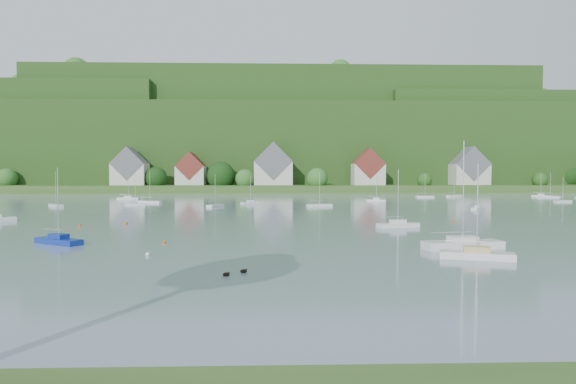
{
  "coord_description": "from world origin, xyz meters",
  "views": [
    {
      "loc": [
        4.66,
        -22.55,
        7.45
      ],
      "look_at": [
        7.7,
        75.0,
        4.0
      ],
      "focal_mm": 30.96,
      "sensor_mm": 36.0,
      "label": 1
    }
  ],
  "objects_px": {
    "near_sailboat_2": "(477,254)",
    "near_sailboat_4": "(463,244)",
    "near_sailboat_3": "(398,224)",
    "near_sailboat_1": "(59,240)"
  },
  "relations": [
    {
      "from": "near_sailboat_2",
      "to": "near_sailboat_4",
      "type": "height_order",
      "value": "near_sailboat_4"
    },
    {
      "from": "near_sailboat_3",
      "to": "near_sailboat_1",
      "type": "bearing_deg",
      "value": -174.18
    },
    {
      "from": "near_sailboat_1",
      "to": "near_sailboat_3",
      "type": "relative_size",
      "value": 1.0
    },
    {
      "from": "near_sailboat_2",
      "to": "near_sailboat_4",
      "type": "relative_size",
      "value": 0.78
    },
    {
      "from": "near_sailboat_1",
      "to": "near_sailboat_2",
      "type": "relative_size",
      "value": 0.97
    },
    {
      "from": "near_sailboat_2",
      "to": "near_sailboat_1",
      "type": "bearing_deg",
      "value": -176.32
    },
    {
      "from": "near_sailboat_1",
      "to": "near_sailboat_2",
      "type": "xyz_separation_m",
      "value": [
        40.91,
        -10.73,
        0.01
      ]
    },
    {
      "from": "near_sailboat_2",
      "to": "near_sailboat_3",
      "type": "distance_m",
      "value": 26.26
    },
    {
      "from": "near_sailboat_1",
      "to": "near_sailboat_3",
      "type": "bearing_deg",
      "value": 53.0
    },
    {
      "from": "near_sailboat_1",
      "to": "near_sailboat_4",
      "type": "xyz_separation_m",
      "value": [
        41.95,
        -4.82,
        0.08
      ]
    }
  ]
}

